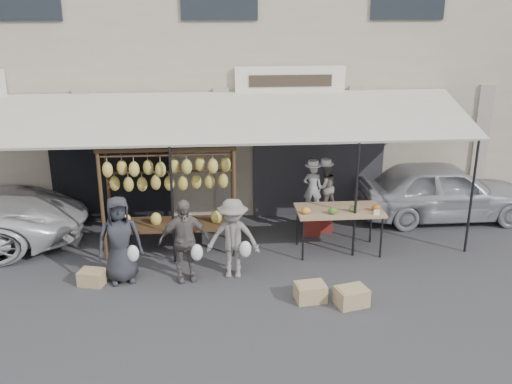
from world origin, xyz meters
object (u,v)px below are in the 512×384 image
Objects in this scene: vendor_right at (325,187)px; customer_left at (120,240)px; produce_table at (340,211)px; sedan at (443,190)px; vendor_left at (312,188)px; crate_far at (92,277)px; customer_right at (233,238)px; customer_mid at (184,241)px; banana_rack at (169,176)px; crate_near_a at (310,292)px; crate_near_b at (352,297)px.

customer_left is (-4.07, -2.00, -0.20)m from vendor_right.
sedan is at bearing 30.42° from produce_table.
vendor_left is 4.79m from crate_far.
customer_right is at bearing -157.52° from produce_table.
customer_left reaches higher than produce_table.
customer_mid is (1.13, -0.05, -0.03)m from customer_left.
customer_left is 3.60× the size of crate_far.
vendor_left is 0.70× the size of customer_mid.
vendor_right is 3.59m from customer_mid.
banana_rack is 1.53× the size of produce_table.
sedan is (2.86, 0.53, -0.33)m from vendor_right.
crate_near_b is (0.65, -0.21, 0.00)m from crate_near_a.
customer_left is at bearing 110.16° from sedan.
customer_left is 4.14m from crate_near_b.
crate_near_a is at bearing -30.95° from customer_left.
banana_rack reaches higher than vendor_right.
vendor_left is 3.26m from customer_mid.
vendor_right is 2.88m from customer_right.
customer_left reaches higher than crate_far.
produce_table is 1.06× the size of customer_left.
crate_near_b is at bearing -24.49° from customer_right.
crate_far is (-4.28, -1.96, -0.90)m from vendor_left.
crate_far is at bearing 170.66° from customer_mid.
crate_far is at bearing -135.50° from banana_rack.
vendor_left is 2.41× the size of crate_far.
crate_near_b is (3.92, -1.19, -0.65)m from customer_left.
customer_left reaches higher than vendor_left.
crate_far is (-4.66, -1.01, -0.73)m from produce_table.
vendor_right reaches higher than sedan.
vendor_right is 0.73× the size of customer_right.
vendor_left is at bearing 102.20° from sedan.
sedan reaches higher than crate_near_b.
vendor_left reaches higher than sedan.
produce_table is 4.83m from crate_far.
banana_rack is 6.31m from sedan.
customer_right is 3.36× the size of crate_far.
customer_mid is (0.31, -1.27, -0.81)m from banana_rack.
vendor_left is 3.17m from crate_near_b.
crate_near_a is at bearing 133.86° from sedan.
vendor_right is at bearing 11.96° from customer_left.
vendor_right is 2.92m from sedan.
banana_rack is 1.70× the size of customer_mid.
banana_rack is 1.62× the size of customer_left.
customer_right is 2.94× the size of crate_near_b.
customer_left is 3.47m from crate_near_a.
banana_rack is at bearing 138.05° from crate_near_a.
crate_near_a is at bearing -13.06° from crate_far.
vendor_left is 2.15× the size of crate_near_a.
crate_far is at bearing 5.12° from vendor_right.
crate_near_b is at bearing 67.72° from vendor_right.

